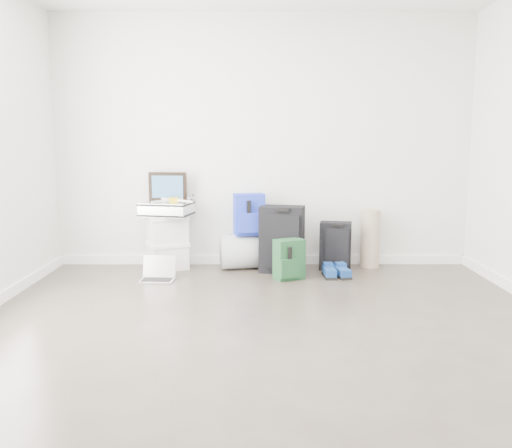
{
  "coord_description": "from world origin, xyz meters",
  "views": [
    {
      "loc": [
        -0.09,
        -3.42,
        1.38
      ],
      "look_at": [
        -0.08,
        1.9,
        0.55
      ],
      "focal_mm": 38.0,
      "sensor_mm": 36.0,
      "label": 1
    }
  ],
  "objects_px": {
    "briefcase": "(167,209)",
    "carry_on": "(336,246)",
    "laptop": "(158,275)",
    "boxes_stack": "(168,242)",
    "duffel_bag": "(249,251)",
    "large_suitcase": "(282,239)"
  },
  "relations": [
    {
      "from": "boxes_stack",
      "to": "carry_on",
      "type": "distance_m",
      "value": 1.8
    },
    {
      "from": "boxes_stack",
      "to": "carry_on",
      "type": "xyz_separation_m",
      "value": [
        1.79,
        -0.06,
        -0.03
      ]
    },
    {
      "from": "boxes_stack",
      "to": "duffel_bag",
      "type": "relative_size",
      "value": 0.96
    },
    {
      "from": "duffel_bag",
      "to": "carry_on",
      "type": "bearing_deg",
      "value": -14.61
    },
    {
      "from": "large_suitcase",
      "to": "duffel_bag",
      "type": "bearing_deg",
      "value": 165.31
    },
    {
      "from": "laptop",
      "to": "boxes_stack",
      "type": "bearing_deg",
      "value": 91.52
    },
    {
      "from": "briefcase",
      "to": "carry_on",
      "type": "distance_m",
      "value": 1.84
    },
    {
      "from": "briefcase",
      "to": "duffel_bag",
      "type": "height_order",
      "value": "briefcase"
    },
    {
      "from": "briefcase",
      "to": "laptop",
      "type": "xyz_separation_m",
      "value": [
        -0.02,
        -0.48,
        -0.59
      ]
    },
    {
      "from": "duffel_bag",
      "to": "laptop",
      "type": "distance_m",
      "value": 1.04
    },
    {
      "from": "large_suitcase",
      "to": "carry_on",
      "type": "relative_size",
      "value": 1.35
    },
    {
      "from": "boxes_stack",
      "to": "briefcase",
      "type": "xyz_separation_m",
      "value": [
        0.0,
        -0.0,
        0.36
      ]
    },
    {
      "from": "boxes_stack",
      "to": "carry_on",
      "type": "bearing_deg",
      "value": -25.86
    },
    {
      "from": "briefcase",
      "to": "laptop",
      "type": "distance_m",
      "value": 0.77
    },
    {
      "from": "duffel_bag",
      "to": "boxes_stack",
      "type": "bearing_deg",
      "value": 171.73
    },
    {
      "from": "carry_on",
      "to": "laptop",
      "type": "xyz_separation_m",
      "value": [
        -1.82,
        -0.43,
        -0.2
      ]
    },
    {
      "from": "boxes_stack",
      "to": "briefcase",
      "type": "height_order",
      "value": "briefcase"
    },
    {
      "from": "large_suitcase",
      "to": "briefcase",
      "type": "bearing_deg",
      "value": -175.33
    },
    {
      "from": "briefcase",
      "to": "large_suitcase",
      "type": "bearing_deg",
      "value": 5.42
    },
    {
      "from": "briefcase",
      "to": "large_suitcase",
      "type": "distance_m",
      "value": 1.27
    },
    {
      "from": "briefcase",
      "to": "laptop",
      "type": "height_order",
      "value": "briefcase"
    },
    {
      "from": "laptop",
      "to": "carry_on",
      "type": "bearing_deg",
      "value": 17.43
    }
  ]
}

